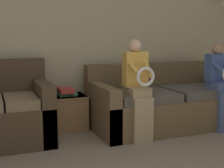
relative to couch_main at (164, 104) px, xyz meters
name	(u,v)px	position (x,y,z in m)	size (l,w,h in m)	color
wall_back	(73,34)	(-1.13, 0.60, 0.97)	(7.78, 0.06, 2.55)	#BCB293
couch_main	(164,104)	(0.00, 0.00, 0.00)	(2.03, 1.00, 0.85)	brown
child_left_seated	(138,86)	(-0.61, -0.42, 0.35)	(0.29, 0.37, 1.21)	tan
child_right_seated	(221,83)	(0.61, -0.43, 0.32)	(0.30, 0.36, 1.15)	#475B8E
side_shelf	(67,112)	(-1.30, 0.33, -0.07)	(0.51, 0.45, 0.46)	olive
book_stack	(66,92)	(-1.31, 0.33, 0.20)	(0.24, 0.30, 0.10)	#3D8451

